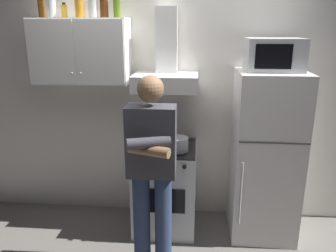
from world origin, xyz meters
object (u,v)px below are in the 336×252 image
Objects in this scene: bottle_olive_oil at (117,6)px; bottle_rum_dark at (104,1)px; stove_oven at (165,187)px; cooking_pot at (178,144)px; bottle_beer_brown at (41,4)px; bottle_liquor_amber at (79,3)px; refrigerator at (265,156)px; upper_cabinet at (81,51)px; microwave at (274,55)px; bottle_spice_jar at (64,11)px; range_hood at (166,68)px; bottle_canister_steel at (93,8)px; bottle_vodka_clear at (52,0)px; person_standing at (152,169)px.

bottle_rum_dark reaches higher than bottle_olive_oil.
stove_oven is 2.98× the size of cooking_pot.
bottle_liquor_amber is at bearing -8.02° from bottle_beer_brown.
refrigerator is at bearing -4.39° from bottle_beer_brown.
upper_cabinet reaches higher than microwave.
cooking_pot is 1.56m from bottle_liquor_amber.
refrigerator is at bearing -89.10° from microwave.
bottle_olive_oil is (0.33, 0.06, -0.02)m from bottle_liquor_amber.
bottle_liquor_amber is 2.03× the size of bottle_spice_jar.
range_hood is 4.10× the size of bottle_canister_steel.
bottle_vodka_clear is at bearing -176.44° from bottle_canister_steel.
bottle_vodka_clear is (-0.99, 0.72, 1.30)m from person_standing.
stove_oven is 1.02m from refrigerator.
bottle_olive_oil is at bearing 4.97° from bottle_vodka_clear.
microwave reaches higher than person_standing.
stove_oven is 0.53× the size of person_standing.
refrigerator is (0.95, -0.13, -0.80)m from range_hood.
bottle_beer_brown reaches higher than stove_oven.
range_hood is 2.81× the size of bottle_liquor_amber.
bottle_liquor_amber is (0.02, -0.02, 0.43)m from upper_cabinet.
bottle_rum_dark is at bearing 163.91° from stove_oven.
bottle_vodka_clear is at bearing -178.39° from upper_cabinet.
bottle_vodka_clear is 1.22× the size of bottle_beer_brown.
bottle_canister_steel is (0.11, 0.03, -0.04)m from bottle_liquor_amber.
range_hood reaches higher than microwave.
bottle_beer_brown is (-2.11, 0.14, 0.43)m from microwave.
bottle_olive_oil is at bearing 7.27° from upper_cabinet.
bottle_beer_brown reaches higher than cooking_pot.
bottle_olive_oil is 0.48m from bottle_spice_jar.
microwave is 1.85× the size of bottle_beer_brown.
bottle_canister_steel is at bearing 175.66° from microwave.
microwave is (0.95, 0.02, 1.31)m from stove_oven.
range_hood is 2.56× the size of cooking_pot.
bottle_liquor_amber reaches higher than person_standing.
bottle_rum_dark is at bearing 5.70° from bottle_spice_jar.
upper_cabinet is 4.08× the size of bottle_olive_oil.
range_hood is 2.49× the size of bottle_rum_dark.
bottle_spice_jar is (-0.48, -0.04, -0.04)m from bottle_olive_oil.
microwave is at bearing 9.57° from cooking_pot.
refrigerator is at bearing 31.23° from person_standing.
bottle_rum_dark is at bearing 5.60° from bottle_vodka_clear.
upper_cabinet reaches higher than refrigerator.
range_hood is 1.25m from refrigerator.
bottle_beer_brown is 0.24m from bottle_spice_jar.
range_hood is 2.88× the size of bottle_beer_brown.
bottle_vodka_clear is at bearing 176.61° from refrigerator.
upper_cabinet is at bearing 175.93° from refrigerator.
bottle_rum_dark is 1.65× the size of bottle_canister_steel.
bottle_spice_jar is (-0.15, 0.02, -0.07)m from bottle_liquor_amber.
stove_oven is 2.90× the size of bottle_rum_dark.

